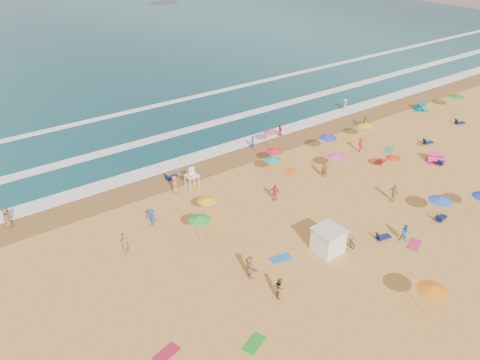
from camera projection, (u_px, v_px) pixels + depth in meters
ground at (303, 212)px, 42.42m from camera, size 220.00×220.00×0.00m
ocean at (42, 38)px, 101.69m from camera, size 220.00×140.00×0.18m
wet_sand at (226, 161)px, 51.23m from camera, size 220.00×220.00×0.00m
surf_foam at (186, 133)px, 57.41m from camera, size 200.00×18.70×0.05m
cabana at (328, 241)px, 37.05m from camera, size 2.00×2.00×2.00m
cabana_roof at (329, 230)px, 36.52m from camera, size 2.20×2.20×0.12m
bicycle at (347, 240)px, 38.06m from camera, size 0.70×1.83×0.95m
lifeguard_stand at (192, 180)px, 45.39m from camera, size 1.20×1.20×2.10m
beach_umbrellas at (326, 180)px, 43.19m from camera, size 68.94×28.43×0.77m
loungers at (357, 208)px, 42.64m from camera, size 55.98×27.59×0.34m
towels at (376, 208)px, 42.97m from camera, size 40.84×19.40×0.03m
popup_tents at (427, 128)px, 57.45m from camera, size 14.43×12.94×1.20m
beachgoers at (274, 182)px, 45.58m from camera, size 52.17×24.62×2.13m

